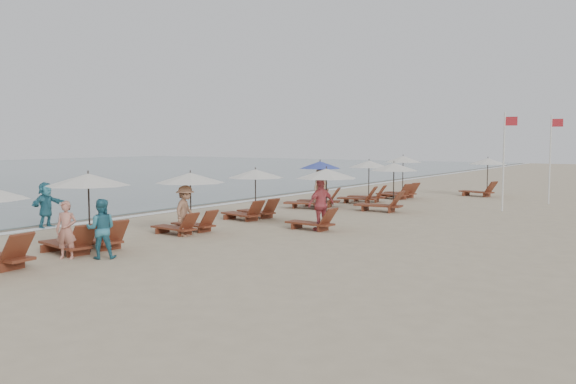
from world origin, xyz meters
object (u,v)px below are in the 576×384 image
Objects in this scene: inland_station_2 at (483,173)px; waterline_walker at (46,205)px; lounger_station_6 at (399,178)px; inland_station_0 at (320,190)px; lounger_station_2 at (187,199)px; beachgoer_far_b at (321,188)px; beachgoer_near at (66,230)px; beachgoer_mid_b at (185,211)px; inland_station_1 at (386,184)px; beachgoer_mid_a at (101,229)px; lounger_station_5 at (364,182)px; beachgoer_far_a at (321,205)px; lounger_station_1 at (84,212)px; lounger_station_3 at (252,192)px; flag_pole_near at (505,157)px; lounger_station_4 at (315,187)px.

waterline_walker is at bearing -113.88° from inland_station_2.
inland_station_0 is at bearing -78.93° from lounger_station_6.
lounger_station_2 reaches higher than beachgoer_far_b.
beachgoer_mid_b is (-0.03, 4.67, 0.07)m from beachgoer_near.
inland_station_1 reaches higher than beachgoer_far_b.
beachgoer_mid_a is (-2.21, -7.95, -0.61)m from inland_station_0.
beachgoer_far_a is (3.16, -9.71, -0.12)m from lounger_station_5.
beachgoer_near is 14.70m from beachgoer_far_b.
lounger_station_1 is 17.07m from lounger_station_5.
beachgoer_mid_b is at bearing -104.01° from inland_station_1.
lounger_station_5 reaches higher than beachgoer_far_b.
lounger_station_3 is 5.21m from beachgoer_far_b.
flag_pole_near is (6.23, 17.59, 1.68)m from beachgoer_mid_a.
flag_pole_near is (7.69, 3.46, 1.55)m from beachgoer_far_b.
inland_station_1 reaches higher than lounger_station_3.
beachgoer_far_a is (0.14, -0.17, -0.50)m from inland_station_0.
inland_station_2 is 1.58× the size of beachgoer_mid_b.
lounger_station_4 is 1.37× the size of beachgoer_far_b.
beachgoer_mid_b is at bearing -18.19° from beachgoer_far_a.
waterline_walker is (-5.67, -14.81, -0.21)m from lounger_station_5.
inland_station_2 is (1.05, 16.72, -0.07)m from inland_station_0.
beachgoer_mid_b is (-0.79, 4.12, 0.04)m from beachgoer_mid_a.
beachgoer_mid_a is at bearing 5.58° from beachgoer_far_a.
beachgoer_far_b reaches higher than waterline_walker.
inland_station_2 is 1.60× the size of waterline_walker.
lounger_station_5 is 18.06m from beachgoer_near.
lounger_station_1 is 14.40m from inland_station_1.
beachgoer_near is 0.97× the size of beachgoer_mid_a.
flag_pole_near reaches higher than beachgoer_mid_b.
flag_pole_near is at bearing -25.76° from lounger_station_6.
lounger_station_5 reaches higher than lounger_station_3.
beachgoer_near is at bearing -91.26° from lounger_station_6.
flag_pole_near reaches higher than waterline_walker.
flag_pole_near reaches higher than lounger_station_5.
beachgoer_mid_b is at bearing -91.72° from lounger_station_6.
lounger_station_2 is at bearing -82.26° from waterline_walker.
inland_station_0 is (2.50, -12.78, 0.30)m from lounger_station_6.
lounger_station_5 reaches higher than beachgoer_near.
lounger_station_6 reaches higher than inland_station_0.
lounger_station_4 reaches higher than inland_station_0.
lounger_station_6 is at bearing 101.07° from inland_station_0.
lounger_station_4 reaches higher than beachgoer_near.
beachgoer_mid_b is (0.01, -13.38, -0.20)m from lounger_station_5.
inland_station_0 is at bearing -55.90° from beachgoer_mid_b.
inland_station_0 is 0.95× the size of inland_station_2.
lounger_station_2 is at bearing -136.13° from inland_station_0.
beachgoer_far_a is (2.36, 7.78, 0.12)m from beachgoer_mid_a.
beachgoer_near is at bearing -84.96° from lounger_station_2.
lounger_station_5 is 10.21m from beachgoer_far_a.
lounger_station_1 reaches higher than beachgoer_far_a.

